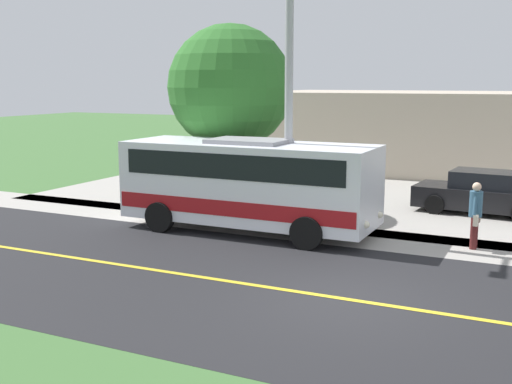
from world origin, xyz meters
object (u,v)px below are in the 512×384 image
Objects in this scene: pedestrian_with_bags at (475,213)px; commercial_building at (462,131)px; shuttle_bus_front at (249,181)px; street_light_pole at (287,79)px; parked_car_near at (485,193)px; tree_curbside at (230,88)px.

pedestrian_with_bags is 16.29m from commercial_building.
commercial_building is at bearing 167.56° from shuttle_bus_front.
street_light_pole is at bearing -84.90° from pedestrian_with_bags.
street_light_pole is (-0.32, 1.07, 2.95)m from shuttle_bus_front.
pedestrian_with_bags reaches higher than parked_car_near.
parked_car_near is (-5.67, 6.04, -0.83)m from shuttle_bus_front.
street_light_pole reaches higher than pedestrian_with_bags.
tree_curbside reaches higher than shuttle_bus_front.
tree_curbside is (-2.52, -3.17, -0.28)m from street_light_pole.
commercial_building is (-14.00, 5.82, -2.25)m from tree_curbside.
pedestrian_with_bags is 0.09× the size of commercial_building.
tree_curbside reaches higher than parked_car_near.
street_light_pole is 8.22m from parked_car_near.
commercial_building is (-16.52, 2.65, -2.53)m from street_light_pole.
parked_car_near is at bearing 109.13° from tree_curbside.
parked_car_near is (-5.35, 4.98, -3.78)m from street_light_pole.
commercial_building reaches higher than shuttle_bus_front.
tree_curbside is at bearing -128.50° from street_light_pole.
commercial_building is (-16.05, -2.59, 0.97)m from pedestrian_with_bags.
tree_curbside is (-2.05, -8.40, 3.23)m from pedestrian_with_bags.
pedestrian_with_bags is 4.89m from parked_car_near.
commercial_building reaches higher than pedestrian_with_bags.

